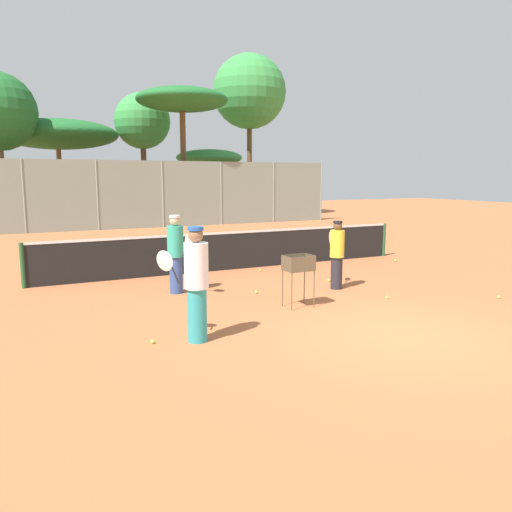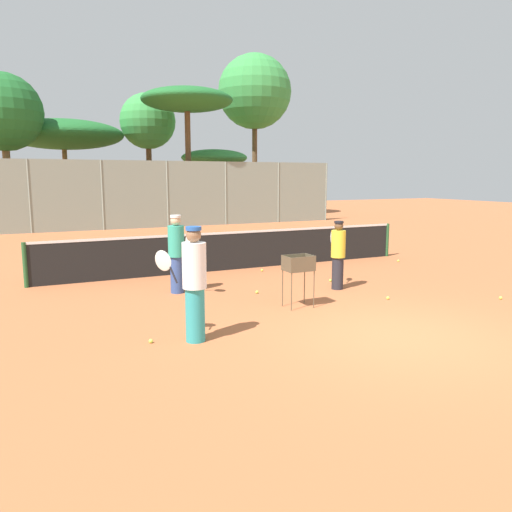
{
  "view_description": "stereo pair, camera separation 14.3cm",
  "coord_description": "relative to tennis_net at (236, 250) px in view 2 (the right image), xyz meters",
  "views": [
    {
      "loc": [
        -5.64,
        -5.94,
        2.57
      ],
      "look_at": [
        -1.21,
        2.87,
        1.0
      ],
      "focal_mm": 35.0,
      "sensor_mm": 36.0,
      "label": 1
    },
    {
      "loc": [
        -5.51,
        -6.01,
        2.57
      ],
      "look_at": [
        -1.21,
        2.87,
        1.0
      ],
      "focal_mm": 35.0,
      "sensor_mm": 36.0,
      "label": 2
    }
  ],
  "objects": [
    {
      "name": "ground_plane",
      "position": [
        0.0,
        -6.63,
        -0.56
      ],
      "size": [
        80.0,
        80.0,
        0.0
      ],
      "primitive_type": "plane",
      "color": "#B26038"
    },
    {
      "name": "tennis_net",
      "position": [
        0.0,
        0.0,
        0.0
      ],
      "size": [
        10.85,
        0.1,
        1.07
      ],
      "color": "#26592D",
      "rests_on": "ground_plane"
    },
    {
      "name": "back_fence",
      "position": [
        -0.0,
        12.46,
        1.13
      ],
      "size": [
        22.68,
        0.08,
        3.38
      ],
      "color": "gray",
      "rests_on": "ground_plane"
    },
    {
      "name": "tree_0",
      "position": [
        2.07,
        17.93,
        5.27
      ],
      "size": [
        3.31,
        3.31,
        7.53
      ],
      "color": "brown",
      "rests_on": "ground_plane"
    },
    {
      "name": "tree_1",
      "position": [
        3.26,
        13.99,
        6.04
      ],
      "size": [
        4.93,
        4.93,
        7.28
      ],
      "color": "brown",
      "rests_on": "ground_plane"
    },
    {
      "name": "tree_2",
      "position": [
        -5.68,
        14.79,
        5.04
      ],
      "size": [
        3.7,
        3.7,
        7.49
      ],
      "color": "brown",
      "rests_on": "ground_plane"
    },
    {
      "name": "tree_3",
      "position": [
        9.03,
        17.58,
        7.43
      ],
      "size": [
        4.74,
        4.74,
        10.39
      ],
      "color": "brown",
      "rests_on": "ground_plane"
    },
    {
      "name": "tree_4",
      "position": [
        5.62,
        16.14,
        3.11
      ],
      "size": [
        3.99,
        3.99,
        4.21
      ],
      "color": "brown",
      "rests_on": "ground_plane"
    },
    {
      "name": "tree_5",
      "position": [
        -2.76,
        17.56,
        4.32
      ],
      "size": [
        6.54,
        6.54,
        5.7
      ],
      "color": "brown",
      "rests_on": "ground_plane"
    },
    {
      "name": "player_white_outfit",
      "position": [
        1.11,
        -3.3,
        0.26
      ],
      "size": [
        0.4,
        0.84,
        1.58
      ],
      "rotation": [
        0.0,
        0.0,
        1.25
      ],
      "color": "#26262D",
      "rests_on": "ground_plane"
    },
    {
      "name": "player_red_cap",
      "position": [
        -3.07,
        -5.4,
        0.38
      ],
      "size": [
        0.72,
        0.74,
        1.82
      ],
      "rotation": [
        0.0,
        0.0,
        2.33
      ],
      "color": "teal",
      "rests_on": "ground_plane"
    },
    {
      "name": "player_yellow_shirt",
      "position": [
        -2.34,
        -2.06,
        0.35
      ],
      "size": [
        0.36,
        0.9,
        1.74
      ],
      "rotation": [
        0.0,
        0.0,
        4.94
      ],
      "color": "#334C8C",
      "rests_on": "ground_plane"
    },
    {
      "name": "ball_cart",
      "position": [
        -0.54,
        -4.3,
        0.24
      ],
      "size": [
        0.56,
        0.41,
        1.04
      ],
      "color": "brown",
      "rests_on": "ground_plane"
    },
    {
      "name": "tennis_ball_0",
      "position": [
        3.65,
        -5.64,
        -0.53
      ],
      "size": [
        0.07,
        0.07,
        0.07
      ],
      "primitive_type": "sphere",
      "color": "#D1E54C",
      "rests_on": "ground_plane"
    },
    {
      "name": "tennis_ball_1",
      "position": [
        1.49,
        -4.6,
        -0.53
      ],
      "size": [
        0.07,
        0.07,
        0.07
      ],
      "primitive_type": "sphere",
      "color": "#D1E54C",
      "rests_on": "ground_plane"
    },
    {
      "name": "tennis_ball_2",
      "position": [
        4.94,
        -1.04,
        -0.53
      ],
      "size": [
        0.07,
        0.07,
        0.07
      ],
      "primitive_type": "sphere",
      "color": "#D1E54C",
      "rests_on": "ground_plane"
    },
    {
      "name": "tennis_ball_3",
      "position": [
        -3.73,
        -5.2,
        -0.53
      ],
      "size": [
        0.07,
        0.07,
        0.07
      ],
      "primitive_type": "sphere",
      "color": "#D1E54C",
      "rests_on": "ground_plane"
    },
    {
      "name": "tennis_ball_4",
      "position": [
        0.51,
        -0.6,
        -0.53
      ],
      "size": [
        0.07,
        0.07,
        0.07
      ],
      "primitive_type": "sphere",
      "color": "#D1E54C",
      "rests_on": "ground_plane"
    },
    {
      "name": "tennis_ball_5",
      "position": [
        1.76,
        -2.35,
        -0.53
      ],
      "size": [
        0.07,
        0.07,
        0.07
      ],
      "primitive_type": "sphere",
      "color": "#D1E54C",
      "rests_on": "ground_plane"
    },
    {
      "name": "tennis_ball_6",
      "position": [
        -0.77,
        -2.9,
        -0.53
      ],
      "size": [
        0.07,
        0.07,
        0.07
      ],
      "primitive_type": "sphere",
      "color": "#D1E54C",
      "rests_on": "ground_plane"
    },
    {
      "name": "tennis_ball_7",
      "position": [
        1.43,
        -2.56,
        -0.53
      ],
      "size": [
        0.07,
        0.07,
        0.07
      ],
      "primitive_type": "sphere",
      "color": "#D1E54C",
      "rests_on": "ground_plane"
    },
    {
      "name": "parked_car",
      "position": [
        6.7,
        17.15,
        0.1
      ],
      "size": [
        4.2,
        1.7,
        1.6
      ],
      "color": "#232328",
      "rests_on": "ground_plane"
    }
  ]
}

